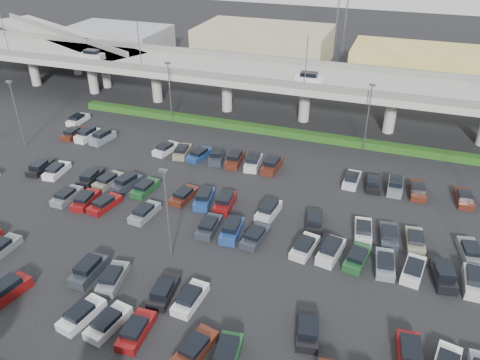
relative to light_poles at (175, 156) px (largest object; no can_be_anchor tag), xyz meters
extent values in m
plane|color=black|center=(4.13, -2.00, -6.24)|extent=(280.00, 280.00, 0.00)
cube|color=#9A9A92|center=(4.13, 30.00, 1.01)|extent=(150.00, 13.00, 1.10)
cube|color=#60605B|center=(4.13, 23.75, 2.06)|extent=(150.00, 0.50, 1.00)
cube|color=#60605B|center=(4.13, 36.25, 2.06)|extent=(150.00, 0.50, 1.00)
cylinder|color=#9A9A92|center=(-46.88, 30.00, -2.89)|extent=(1.80, 1.80, 6.70)
cube|color=#60605B|center=(-46.88, 30.00, 0.26)|extent=(2.60, 9.75, 0.50)
cylinder|color=#9A9A92|center=(-32.88, 30.00, -2.89)|extent=(1.80, 1.80, 6.70)
cube|color=#60605B|center=(-32.88, 30.00, 0.26)|extent=(2.60, 9.75, 0.50)
cylinder|color=#9A9A92|center=(-18.88, 30.00, -2.89)|extent=(1.80, 1.80, 6.70)
cube|color=#60605B|center=(-18.88, 30.00, 0.26)|extent=(2.60, 9.75, 0.50)
cylinder|color=#9A9A92|center=(-4.87, 30.00, -2.89)|extent=(1.80, 1.80, 6.70)
cube|color=#60605B|center=(-4.87, 30.00, 0.26)|extent=(2.60, 9.75, 0.50)
cylinder|color=#9A9A92|center=(9.12, 30.00, -2.89)|extent=(1.80, 1.80, 6.70)
cube|color=#60605B|center=(9.12, 30.00, 0.26)|extent=(2.60, 9.75, 0.50)
cylinder|color=#9A9A92|center=(23.12, 30.00, -2.89)|extent=(1.80, 1.80, 6.70)
cube|color=#60605B|center=(23.12, 30.00, 0.26)|extent=(2.60, 9.75, 0.50)
cube|color=silver|center=(-29.88, 27.00, 2.09)|extent=(4.40, 1.82, 1.05)
cube|color=black|center=(-29.88, 27.00, 2.91)|extent=(2.60, 1.60, 0.65)
cube|color=white|center=(10.12, 27.00, 2.09)|extent=(4.40, 1.82, 1.05)
cube|color=black|center=(10.12, 27.00, 2.91)|extent=(2.60, 1.60, 0.65)
cylinder|color=#515257|center=(-45.88, 23.90, 5.56)|extent=(0.14, 0.14, 8.00)
cylinder|color=#515257|center=(-17.88, 23.90, 5.56)|extent=(0.14, 0.14, 8.00)
cylinder|color=#515257|center=(10.12, 23.90, 5.56)|extent=(0.14, 0.14, 8.00)
cube|color=#9A9A92|center=(-47.88, 41.00, 1.01)|extent=(50.93, 30.13, 1.10)
cube|color=#60605B|center=(-47.88, 41.00, 2.06)|extent=(47.34, 22.43, 1.00)
cylinder|color=#9A9A92|center=(-65.09, 49.03, -2.89)|extent=(1.60, 1.60, 6.70)
cylinder|color=#9A9A92|center=(-54.22, 43.96, -2.89)|extent=(1.60, 1.60, 6.70)
cylinder|color=#9A9A92|center=(-43.34, 38.89, -2.89)|extent=(1.60, 1.60, 6.70)
cylinder|color=#9A9A92|center=(-32.47, 33.82, -2.89)|extent=(1.60, 1.60, 6.70)
cube|color=#153710|center=(4.13, 23.00, -5.69)|extent=(66.00, 1.60, 1.10)
cube|color=maroon|center=(-7.62, -20.50, -5.71)|extent=(2.60, 4.66, 1.05)
cube|color=black|center=(-7.62, -20.50, -4.89)|extent=(2.05, 2.85, 0.65)
cube|color=silver|center=(0.63, -20.50, -5.83)|extent=(2.58, 4.66, 0.82)
cube|color=black|center=(0.63, -20.70, -5.20)|extent=(1.99, 2.55, 0.50)
cube|color=silver|center=(3.38, -20.50, -5.83)|extent=(2.51, 4.64, 0.82)
cube|color=black|center=(3.38, -20.70, -5.20)|extent=(1.95, 2.53, 0.50)
cube|color=maroon|center=(6.13, -20.50, -5.83)|extent=(2.05, 4.49, 0.82)
cube|color=black|center=(6.13, -20.70, -5.20)|extent=(1.72, 2.38, 0.50)
cube|color=#4B1E14|center=(11.62, -20.50, -5.83)|extent=(2.65, 4.67, 0.82)
cube|color=black|center=(11.62, -20.70, -5.20)|extent=(2.02, 2.57, 0.50)
cube|color=#1A4923|center=(14.38, -20.50, -5.71)|extent=(2.33, 4.58, 1.05)
cube|color=black|center=(14.38, -20.50, -4.89)|extent=(1.90, 2.77, 0.65)
cube|color=slate|center=(-13.12, -15.50, -5.83)|extent=(1.96, 4.46, 0.82)
cube|color=#282C34|center=(-2.12, -15.50, -5.71)|extent=(1.84, 4.41, 1.05)
cube|color=black|center=(-2.12, -15.50, -4.89)|extent=(1.61, 2.61, 0.65)
cube|color=slate|center=(0.63, -15.50, -5.83)|extent=(2.53, 4.64, 0.82)
cube|color=black|center=(0.63, -15.70, -5.20)|extent=(1.96, 2.53, 0.50)
cube|color=black|center=(6.13, -15.50, -5.83)|extent=(2.30, 4.57, 0.82)
cube|color=black|center=(6.13, -15.70, -5.20)|extent=(1.85, 2.46, 0.50)
cube|color=silver|center=(8.88, -15.50, -5.83)|extent=(2.10, 4.51, 0.82)
cube|color=black|center=(8.88, -15.70, -5.20)|extent=(1.75, 2.40, 0.50)
cube|color=black|center=(19.88, -15.50, -5.83)|extent=(2.56, 4.65, 0.82)
cube|color=black|center=(19.88, -15.70, -5.20)|extent=(1.98, 2.55, 0.50)
cube|color=maroon|center=(28.12, -15.50, -5.71)|extent=(2.34, 4.59, 1.05)
cube|color=black|center=(28.12, -15.50, -4.89)|extent=(1.91, 2.78, 0.65)
cube|color=slate|center=(-13.12, -4.50, -5.83)|extent=(1.86, 4.42, 0.82)
cube|color=black|center=(-13.12, -4.70, -5.20)|extent=(1.62, 2.31, 0.50)
cube|color=maroon|center=(-10.38, -4.50, -5.83)|extent=(2.29, 4.57, 0.82)
cube|color=black|center=(-10.38, -4.70, -5.20)|extent=(1.84, 2.46, 0.50)
cube|color=maroon|center=(-7.62, -4.50, -5.83)|extent=(2.58, 4.66, 0.82)
cube|color=black|center=(-7.62, -4.70, -5.20)|extent=(1.99, 2.55, 0.50)
cube|color=slate|center=(-2.12, -4.50, -5.83)|extent=(2.19, 4.54, 0.82)
cube|color=black|center=(-2.12, -4.70, -5.20)|extent=(1.79, 2.43, 0.50)
cube|color=#282C34|center=(6.13, -4.50, -5.83)|extent=(2.00, 4.47, 0.82)
cube|color=black|center=(6.13, -4.70, -5.20)|extent=(1.69, 2.36, 0.50)
cube|color=navy|center=(8.88, -4.50, -5.71)|extent=(2.19, 4.54, 1.05)
cube|color=black|center=(8.88, -4.50, -4.89)|extent=(1.82, 2.73, 0.65)
cube|color=#282C34|center=(11.62, -4.50, -5.83)|extent=(2.35, 4.59, 0.82)
cube|color=black|center=(11.62, -4.70, -5.20)|extent=(1.87, 2.48, 0.50)
cube|color=silver|center=(17.12, -4.50, -5.83)|extent=(2.53, 4.64, 0.82)
cube|color=black|center=(17.12, -4.70, -5.20)|extent=(1.97, 2.54, 0.50)
cube|color=silver|center=(19.88, -4.50, -5.71)|extent=(2.56, 4.65, 1.05)
cube|color=black|center=(19.88, -4.50, -4.89)|extent=(2.03, 2.84, 0.65)
cube|color=#1A4923|center=(22.62, -4.50, -5.83)|extent=(2.54, 4.65, 0.82)
cube|color=black|center=(22.62, -4.70, -5.20)|extent=(1.97, 2.54, 0.50)
cube|color=slate|center=(25.38, -4.50, -5.83)|extent=(2.29, 4.57, 0.82)
cube|color=black|center=(25.38, -4.70, -5.20)|extent=(1.84, 2.46, 0.50)
cube|color=silver|center=(28.12, -4.50, -5.83)|extent=(2.45, 4.62, 0.82)
cube|color=black|center=(28.12, -4.70, -5.20)|extent=(1.92, 2.51, 0.50)
cube|color=black|center=(30.88, -4.50, -5.71)|extent=(2.61, 4.66, 1.05)
cube|color=black|center=(30.88, -4.50, -4.89)|extent=(2.06, 2.85, 0.65)
cube|color=silver|center=(33.62, -4.50, -5.71)|extent=(1.83, 4.40, 1.05)
cube|color=black|center=(33.62, -4.50, -4.89)|extent=(1.61, 2.60, 0.65)
cube|color=black|center=(-21.38, 0.50, -5.83)|extent=(2.32, 4.58, 0.82)
cube|color=black|center=(-21.38, 0.30, -5.20)|extent=(1.86, 2.47, 0.50)
cube|color=white|center=(-18.62, 0.50, -5.83)|extent=(2.26, 4.56, 0.82)
cube|color=black|center=(-18.62, 0.30, -5.20)|extent=(1.83, 2.45, 0.50)
cube|color=black|center=(-13.12, 0.50, -5.83)|extent=(2.25, 4.56, 0.82)
cube|color=black|center=(-13.12, 0.30, -5.20)|extent=(1.82, 2.45, 0.50)
cube|color=#766F5C|center=(-10.38, 0.50, -5.83)|extent=(2.41, 4.61, 0.82)
cube|color=black|center=(-10.38, 0.30, -5.20)|extent=(1.90, 2.50, 0.50)
cube|color=#282C34|center=(-7.62, 0.50, -5.71)|extent=(2.81, 4.71, 1.05)
cube|color=black|center=(-7.62, 0.50, -4.89)|extent=(2.17, 2.90, 0.65)
cube|color=#1A4923|center=(-4.87, 0.50, -5.83)|extent=(2.15, 4.52, 0.82)
cube|color=black|center=(-4.87, 0.30, -5.20)|extent=(1.77, 2.41, 0.50)
cube|color=#4B1E14|center=(0.63, 0.50, -5.83)|extent=(2.35, 4.59, 0.82)
cube|color=black|center=(0.63, 0.30, -5.20)|extent=(1.87, 2.48, 0.50)
cube|color=navy|center=(3.38, 0.50, -5.71)|extent=(2.51, 4.64, 1.05)
cube|color=black|center=(3.38, 0.50, -4.89)|extent=(2.01, 2.83, 0.65)
cube|color=maroon|center=(6.13, 0.50, -5.71)|extent=(2.21, 4.55, 1.05)
cube|color=black|center=(6.13, 0.50, -4.89)|extent=(1.83, 2.73, 0.65)
cube|color=silver|center=(11.62, 0.50, -5.71)|extent=(2.29, 4.57, 1.05)
cube|color=black|center=(11.62, 0.50, -4.89)|extent=(1.87, 2.76, 0.65)
cube|color=black|center=(17.12, 0.50, -5.83)|extent=(2.56, 4.65, 0.82)
cube|color=black|center=(17.12, 0.30, -5.20)|extent=(1.98, 2.54, 0.50)
cube|color=silver|center=(22.62, 0.50, -5.83)|extent=(2.35, 4.59, 0.82)
cube|color=black|center=(22.62, 0.30, -5.20)|extent=(1.87, 2.48, 0.50)
cube|color=#282C34|center=(25.38, 0.50, -5.83)|extent=(2.36, 4.59, 0.82)
cube|color=black|center=(25.38, 0.30, -5.20)|extent=(1.88, 2.48, 0.50)
cube|color=#766F5C|center=(28.12, 0.50, -5.83)|extent=(2.29, 4.57, 0.82)
cube|color=black|center=(28.12, 0.30, -5.20)|extent=(1.84, 2.46, 0.50)
cube|color=slate|center=(33.62, 0.50, -5.83)|extent=(2.59, 4.66, 0.82)
cube|color=black|center=(33.62, 0.30, -5.20)|extent=(1.99, 2.55, 0.50)
cube|color=#4B1E14|center=(-24.12, 11.50, -5.83)|extent=(1.97, 4.46, 0.82)
cube|color=black|center=(-24.12, 11.30, -5.20)|extent=(1.68, 2.35, 0.50)
cube|color=white|center=(-21.38, 11.50, -5.71)|extent=(2.16, 4.53, 1.05)
cube|color=black|center=(-21.38, 11.50, -4.89)|extent=(1.80, 2.72, 0.65)
cube|color=slate|center=(-18.62, 11.50, -5.71)|extent=(2.45, 4.62, 1.05)
cube|color=black|center=(-18.62, 11.50, -4.89)|extent=(1.97, 2.81, 0.65)
cube|color=silver|center=(-7.62, 11.50, -5.83)|extent=(2.56, 4.65, 0.82)
cube|color=black|center=(-7.62, 11.30, -5.20)|extent=(1.98, 2.54, 0.50)
cube|color=#766F5C|center=(-4.87, 11.50, -5.83)|extent=(2.52, 4.64, 0.82)
cube|color=black|center=(-4.87, 11.30, -5.20)|extent=(1.96, 2.53, 0.50)
cube|color=navy|center=(-2.12, 11.50, -5.83)|extent=(2.62, 4.66, 0.82)
cube|color=black|center=(-2.12, 11.30, -5.20)|extent=(2.01, 2.56, 0.50)
cube|color=#282C34|center=(0.63, 11.50, -5.71)|extent=(2.72, 4.69, 1.05)
cube|color=black|center=(0.63, 11.50, -4.89)|extent=(2.12, 2.88, 0.65)
cube|color=#4B1E14|center=(3.38, 11.50, -5.71)|extent=(2.13, 4.52, 1.05)
cube|color=black|center=(3.38, 11.50, -4.89)|extent=(1.78, 2.71, 0.65)
cube|color=silver|center=(6.13, 11.50, -5.71)|extent=(2.26, 4.56, 1.05)
cube|color=black|center=(6.13, 11.50, -4.89)|extent=(1.86, 2.75, 0.65)
cube|color=#4B1E14|center=(8.88, 11.50, -5.71)|extent=(2.12, 4.51, 1.05)
cube|color=black|center=(8.88, 11.50, -4.89)|extent=(1.78, 2.70, 0.65)
cube|color=silver|center=(19.88, 11.50, -5.83)|extent=(2.01, 4.47, 0.82)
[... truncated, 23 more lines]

